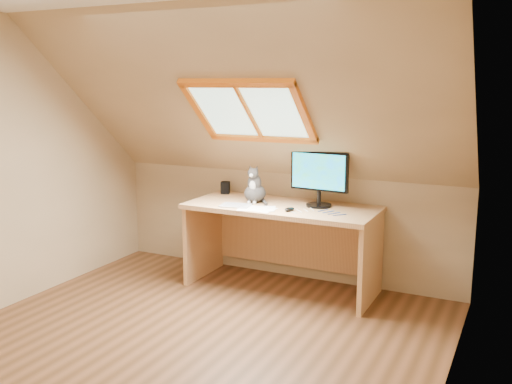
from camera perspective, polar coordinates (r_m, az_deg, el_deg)
The scene contains 10 objects.
ground at distance 4.25m, azimuth -7.16°, elevation -15.06°, with size 3.50×3.50×0.00m, color brown.
room_shell at distance 3.77m, azimuth -8.45°, elevation 4.33°, with size 3.52×3.52×2.41m.
desk at distance 5.20m, azimuth 2.91°, elevation -3.68°, with size 1.70×0.75×0.78m.
monitor at distance 5.00m, azimuth 6.34°, elevation 1.69°, with size 0.53×0.22×0.49m.
cat at distance 5.18m, azimuth -0.13°, elevation 0.32°, with size 0.21×0.25×0.35m.
desk_speaker at distance 5.60m, azimuth -3.08°, elevation 0.43°, with size 0.08×0.08×0.12m, color black.
graphics_tablet at distance 5.04m, azimuth -2.05°, elevation -1.36°, with size 0.26×0.19×0.01m, color #B2B2B7.
mouse at distance 4.85m, azimuth 3.37°, elevation -1.74°, with size 0.06×0.11×0.03m, color black.
papers at distance 4.90m, azimuth 0.09°, elevation -1.75°, with size 0.35×0.30×0.01m.
cables at distance 4.83m, azimuth 6.39°, elevation -1.99°, with size 0.51×0.26×0.01m.
Camera 1 is at (2.13, -3.18, 1.86)m, focal length 40.00 mm.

